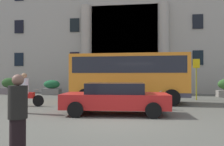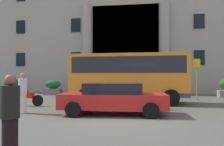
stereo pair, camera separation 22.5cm
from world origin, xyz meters
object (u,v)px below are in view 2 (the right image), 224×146
at_px(orange_minibus, 129,74).
at_px(white_taxi_kerbside, 113,98).
at_px(motorcycle_near_kerb, 147,100).
at_px(pedestrian_child_trailing, 23,93).
at_px(hedge_planter_entrance_left, 92,86).
at_px(motorcycle_far_end, 25,97).
at_px(bus_stop_sign, 197,75).
at_px(pedestrian_woman_with_bag, 10,117).
at_px(hedge_planter_west, 151,87).
at_px(hedge_planter_far_west, 53,88).
at_px(hedge_planter_entrance_right, 11,86).

height_order(orange_minibus, white_taxi_kerbside, orange_minibus).
distance_m(motorcycle_near_kerb, pedestrian_child_trailing, 5.72).
distance_m(hedge_planter_entrance_left, pedestrian_child_trailing, 9.64).
relative_size(orange_minibus, motorcycle_far_end, 3.40).
xyz_separation_m(bus_stop_sign, pedestrian_woman_with_bag, (-5.88, -11.94, -0.85)).
relative_size(bus_stop_sign, pedestrian_child_trailing, 1.57).
distance_m(bus_stop_sign, hedge_planter_west, 4.35).
relative_size(hedge_planter_entrance_left, pedestrian_child_trailing, 0.89).
distance_m(orange_minibus, motorcycle_near_kerb, 2.89).
distance_m(hedge_planter_far_west, hedge_planter_west, 8.21).
xyz_separation_m(orange_minibus, motorcycle_far_end, (-5.42, -2.19, -1.25)).
xyz_separation_m(hedge_planter_far_west, hedge_planter_entrance_left, (3.37, 0.22, 0.15)).
bearing_deg(bus_stop_sign, hedge_planter_west, 133.88).
bearing_deg(hedge_planter_far_west, hedge_planter_west, 2.15).
bearing_deg(orange_minibus, hedge_planter_entrance_left, 125.62).
xyz_separation_m(white_taxi_kerbside, motorcycle_near_kerb, (1.38, 1.78, -0.23)).
bearing_deg(pedestrian_woman_with_bag, bus_stop_sign, 140.80).
xyz_separation_m(white_taxi_kerbside, pedestrian_woman_with_bag, (-1.21, -5.60, 0.15)).
height_order(hedge_planter_far_west, hedge_planter_west, hedge_planter_west).
distance_m(orange_minibus, white_taxi_kerbside, 4.31).
distance_m(bus_stop_sign, pedestrian_woman_with_bag, 13.33).
bearing_deg(hedge_planter_far_west, hedge_planter_entrance_left, 3.68).
xyz_separation_m(orange_minibus, hedge_planter_west, (1.38, 5.21, -1.03)).
height_order(hedge_planter_west, pedestrian_child_trailing, pedestrian_child_trailing).
bearing_deg(motorcycle_near_kerb, hedge_planter_entrance_right, 164.25).
relative_size(hedge_planter_entrance_right, motorcycle_near_kerb, 0.73).
relative_size(bus_stop_sign, motorcycle_far_end, 1.36).
relative_size(bus_stop_sign, pedestrian_woman_with_bag, 1.64).
height_order(hedge_planter_far_west, hedge_planter_entrance_right, hedge_planter_entrance_right).
bearing_deg(motorcycle_near_kerb, motorcycle_far_end, -165.27).
relative_size(hedge_planter_west, hedge_planter_entrance_right, 1.47).
distance_m(orange_minibus, pedestrian_woman_with_bag, 9.94).
distance_m(orange_minibus, bus_stop_sign, 4.83).
relative_size(hedge_planter_entrance_left, motorcycle_near_kerb, 0.78).
distance_m(hedge_planter_entrance_right, pedestrian_woman_with_bag, 17.44).
height_order(motorcycle_near_kerb, pedestrian_child_trailing, pedestrian_child_trailing).
distance_m(bus_stop_sign, hedge_planter_entrance_left, 8.37).
bearing_deg(hedge_planter_west, pedestrian_child_trailing, -120.23).
distance_m(motorcycle_far_end, pedestrian_woman_with_bag, 8.52).
bearing_deg(white_taxi_kerbside, hedge_planter_entrance_right, 135.00).
bearing_deg(hedge_planter_west, white_taxi_kerbside, -100.44).
distance_m(orange_minibus, hedge_planter_entrance_right, 11.91).
xyz_separation_m(hedge_planter_far_west, hedge_planter_entrance_right, (-3.92, 0.14, 0.09)).
bearing_deg(pedestrian_child_trailing, motorcycle_near_kerb, -22.96).
relative_size(white_taxi_kerbside, motorcycle_far_end, 2.25).
bearing_deg(hedge_planter_west, pedestrian_woman_with_bag, -101.10).
relative_size(hedge_planter_west, motorcycle_near_kerb, 1.07).
xyz_separation_m(motorcycle_far_end, pedestrian_woman_with_bag, (3.86, -7.59, 0.38)).
relative_size(hedge_planter_far_west, hedge_planter_entrance_right, 1.01).
height_order(white_taxi_kerbside, motorcycle_far_end, white_taxi_kerbside).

